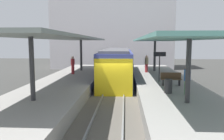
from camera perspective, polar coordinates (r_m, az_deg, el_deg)
The scene contains 16 objects.
ground_plane at distance 16.38m, azimuth 0.43°, elevation -6.90°, with size 80.00×80.00×0.00m, color #383835.
platform_left at distance 16.89m, azimuth -12.60°, elevation -4.91°, with size 4.40×28.00×1.00m, color gray.
platform_right at distance 16.52m, azimuth 13.76°, elevation -5.21°, with size 4.40×28.00×1.00m, color gray.
track_ballast at distance 16.36m, azimuth 0.43°, elevation -6.56°, with size 3.20×28.00×0.20m, color #59544C.
rail_near_side at distance 16.37m, azimuth -2.10°, elevation -5.95°, with size 0.08×28.00×0.14m, color slate.
rail_far_side at distance 16.30m, azimuth 2.97°, elevation -6.01°, with size 0.08×28.00×0.14m, color slate.
commuter_train at distance 21.45m, azimuth 1.18°, elevation 1.03°, with size 2.78×11.83×3.10m.
canopy_left at distance 17.91m, azimuth -11.67°, elevation 7.73°, with size 4.18×21.00×3.34m.
canopy_right at distance 17.55m, azimuth 13.27°, elevation 7.36°, with size 4.18×21.00×3.23m.
platform_bench at distance 16.10m, azimuth 14.47°, elevation -2.05°, with size 1.40×0.41×0.86m.
platform_sign at distance 17.24m, azimuth 11.75°, elevation 2.47°, with size 0.90×0.08×2.21m.
litter_bin at distance 13.56m, azimuth 13.83°, elevation -3.94°, with size 0.44×0.44×0.80m, color #2D2D30.
passenger_near_bench at distance 22.66m, azimuth 8.58°, elevation 1.60°, with size 0.36×0.36×1.66m.
passenger_mid_platform at distance 21.50m, azimuth -9.74°, elevation 1.28°, with size 0.36×0.36×1.64m.
passenger_far_end at distance 13.20m, azimuth 18.21°, elevation -2.37°, with size 0.36×0.36×1.65m.
station_building_backdrop at distance 35.99m, azimuth 0.12°, elevation 9.37°, with size 18.00×6.00×11.00m, color #B7B2B7.
Camera 1 is at (0.82, -15.90, 3.88)m, focal length 36.73 mm.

